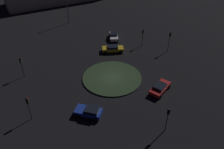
{
  "coord_description": "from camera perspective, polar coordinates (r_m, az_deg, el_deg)",
  "views": [
    {
      "loc": [
        -31.53,
        -2.79,
        23.52
      ],
      "look_at": [
        0.0,
        0.0,
        0.77
      ],
      "focal_mm": 35.09,
      "sensor_mm": 36.0,
      "label": 1
    }
  ],
  "objects": [
    {
      "name": "traffic_light_north",
      "position": [
        41.45,
        -22.57,
        2.64
      ],
      "size": [
        0.31,
        0.36,
        3.85
      ],
      "rotation": [
        0.0,
        0.0,
        -1.51
      ],
      "color": "#2D2D2D",
      "rests_on": "ground_plane"
    },
    {
      "name": "traffic_light_southeast_near",
      "position": [
        47.59,
        14.76,
        9.13
      ],
      "size": [
        0.38,
        0.39,
        4.41
      ],
      "rotation": [
        0.0,
        0.0,
        2.34
      ],
      "color": "#2D2D2D",
      "rests_on": "ground_plane"
    },
    {
      "name": "car_white",
      "position": [
        52.48,
        0.46,
        10.02
      ],
      "size": [
        4.5,
        2.57,
        1.46
      ],
      "rotation": [
        0.0,
        0.0,
        3.29
      ],
      "color": "white",
      "rests_on": "ground_plane"
    },
    {
      "name": "car_red",
      "position": [
        36.93,
        12.41,
        -3.39
      ],
      "size": [
        4.72,
        3.92,
        1.38
      ],
      "rotation": [
        0.0,
        0.0,
        2.58
      ],
      "color": "red",
      "rests_on": "ground_plane"
    },
    {
      "name": "car_yellow",
      "position": [
        47.08,
        0.23,
        6.77
      ],
      "size": [
        2.66,
        4.74,
        1.39
      ],
      "rotation": [
        0.0,
        0.0,
        -1.41
      ],
      "color": "gold",
      "rests_on": "ground_plane"
    },
    {
      "name": "ground_plane",
      "position": [
        39.43,
        -0.0,
        -0.9
      ],
      "size": [
        116.0,
        116.0,
        0.0
      ],
      "primitive_type": "plane",
      "color": "black"
    },
    {
      "name": "streetlamp_northeast",
      "position": [
        60.93,
        -11.74,
        17.97
      ],
      "size": [
        0.47,
        0.47,
        9.27
      ],
      "color": "#4C4C51",
      "rests_on": "ground_plane"
    },
    {
      "name": "car_blue",
      "position": [
        32.22,
        -5.95,
        -9.51
      ],
      "size": [
        2.65,
        4.12,
        1.39
      ],
      "rotation": [
        0.0,
        0.0,
        1.4
      ],
      "color": "#1E38A5",
      "rests_on": "ground_plane"
    },
    {
      "name": "roundabout_island",
      "position": [
        39.37,
        -0.0,
        -0.78
      ],
      "size": [
        10.63,
        10.63,
        0.22
      ],
      "primitive_type": "cylinder",
      "color": "#2D4228",
      "rests_on": "ground_plane"
    },
    {
      "name": "traffic_light_southwest",
      "position": [
        29.34,
        14.3,
        -10.32
      ],
      "size": [
        0.39,
        0.37,
        4.11
      ],
      "rotation": [
        0.0,
        0.0,
        0.62
      ],
      "color": "#2D2D2D",
      "rests_on": "ground_plane"
    },
    {
      "name": "traffic_light_southeast",
      "position": [
        48.91,
        7.98,
        10.27
      ],
      "size": [
        0.39,
        0.36,
        3.89
      ],
      "rotation": [
        0.0,
        0.0,
        2.73
      ],
      "color": "#2D2D2D",
      "rests_on": "ground_plane"
    },
    {
      "name": "traffic_light_northwest",
      "position": [
        32.24,
        -21.04,
        -7.26
      ],
      "size": [
        0.39,
        0.39,
        3.91
      ],
      "rotation": [
        0.0,
        0.0,
        -0.78
      ],
      "color": "#2D2D2D",
      "rests_on": "ground_plane"
    }
  ]
}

